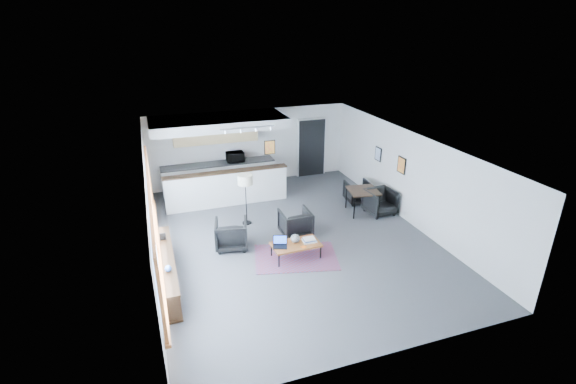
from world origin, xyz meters
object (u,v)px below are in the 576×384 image
object	(u,v)px
coffee_table	(296,245)
dining_table	(363,192)
microwave	(235,156)
dining_chair_near	(380,203)
floor_lamp	(245,181)
armchair_right	(295,222)
ceramic_pot	(295,238)
laptop	(280,243)
armchair_left	(231,233)
dining_chair_far	(358,192)
book_stack	(309,240)

from	to	relation	value
coffee_table	dining_table	bearing A→B (deg)	30.51
microwave	dining_chair_near	bearing A→B (deg)	-44.71
coffee_table	floor_lamp	xyz separation A→B (m)	(-0.70, 2.20, 0.94)
armchair_right	microwave	world-z (taller)	microwave
floor_lamp	dining_table	distance (m)	3.56
ceramic_pot	microwave	bearing A→B (deg)	94.22
armchair_right	dining_chair_near	xyz separation A→B (m)	(2.87, 0.45, -0.05)
laptop	floor_lamp	xyz separation A→B (m)	(-0.30, 2.16, 0.84)
armchair_left	dining_chair_far	bearing A→B (deg)	-148.64
dining_chair_far	microwave	distance (m)	4.32
dining_table	armchair_left	bearing A→B (deg)	-169.45
coffee_table	dining_chair_far	xyz separation A→B (m)	(3.03, 2.55, -0.04)
dining_chair_far	floor_lamp	bearing A→B (deg)	9.33
coffee_table	laptop	world-z (taller)	laptop
armchair_right	floor_lamp	world-z (taller)	floor_lamp
laptop	armchair_right	distance (m)	1.29
dining_chair_near	laptop	bearing A→B (deg)	-163.07
laptop	dining_chair_near	bearing A→B (deg)	40.97
coffee_table	armchair_right	bearing A→B (deg)	68.55
armchair_right	dining_chair_near	world-z (taller)	armchair_right
floor_lamp	armchair_left	bearing A→B (deg)	-120.00
armchair_left	dining_table	distance (m)	4.25
ceramic_pot	dining_table	xyz separation A→B (m)	(2.78, 1.73, 0.17)
coffee_table	armchair_right	distance (m)	1.14
coffee_table	microwave	distance (m)	5.17
book_stack	dining_chair_far	size ratio (longest dim) A/B	0.52
microwave	coffee_table	bearing A→B (deg)	-85.96
armchair_right	floor_lamp	size ratio (longest dim) A/B	0.54
ceramic_pot	microwave	world-z (taller)	microwave
ceramic_pot	book_stack	size ratio (longest dim) A/B	0.67
armchair_left	dining_table	world-z (taller)	armchair_left
dining_table	dining_chair_far	bearing A→B (deg)	72.39
coffee_table	book_stack	distance (m)	0.35
laptop	armchair_right	size ratio (longest dim) A/B	0.51
dining_table	microwave	size ratio (longest dim) A/B	1.69
laptop	dining_chair_near	size ratio (longest dim) A/B	0.58
dining_chair_near	dining_chair_far	xyz separation A→B (m)	(-0.22, 1.02, -0.04)
dining_chair_near	microwave	world-z (taller)	microwave
laptop	book_stack	bearing A→B (deg)	15.37
coffee_table	ceramic_pot	size ratio (longest dim) A/B	5.34
ceramic_pot	coffee_table	bearing A→B (deg)	-92.70
laptop	armchair_right	bearing A→B (deg)	72.12
floor_lamp	dining_chair_near	distance (m)	4.11
dining_chair_near	ceramic_pot	bearing A→B (deg)	-160.94
armchair_left	microwave	xyz separation A→B (m)	(1.02, 4.08, 0.72)
book_stack	armchair_right	world-z (taller)	armchair_right
laptop	armchair_right	xyz separation A→B (m)	(0.77, 1.04, -0.05)
floor_lamp	microwave	xyz separation A→B (m)	(0.33, 2.89, -0.17)
microwave	armchair_right	bearing A→B (deg)	-79.63
coffee_table	dining_chair_far	size ratio (longest dim) A/B	1.87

